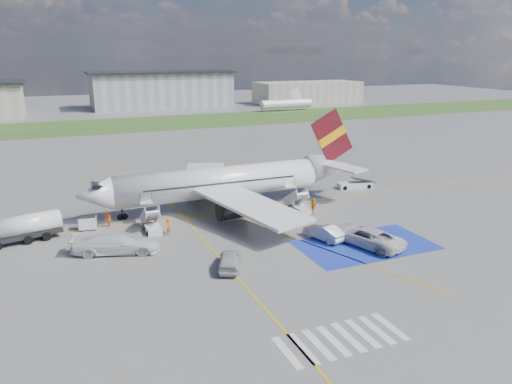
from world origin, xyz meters
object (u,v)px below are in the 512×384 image
gpu_cart (88,224)px  car_silver_a (230,260)px  fuel_tanker (19,232)px  car_silver_b (324,232)px  van_white_b (115,241)px  van_white_a (364,233)px  airliner (229,181)px  belt_loader (355,185)px

gpu_cart → car_silver_a: (11.13, -16.01, 0.12)m
fuel_tanker → car_silver_b: (29.85, -11.62, -0.42)m
fuel_tanker → van_white_b: size_ratio=1.36×
car_silver_b → van_white_a: (3.14, -2.83, 0.46)m
airliner → fuel_tanker: bearing=-172.5°
airliner → fuel_tanker: 24.83m
belt_loader → van_white_b: bearing=-152.4°
fuel_tanker → car_silver_a: size_ratio=1.79×
fuel_tanker → gpu_cart: size_ratio=4.27×
car_silver_a → car_silver_b: 12.17m
airliner → van_white_b: size_ratio=5.74×
car_silver_a → van_white_a: van_white_a is taller
belt_loader → car_silver_a: 32.86m
airliner → fuel_tanker: airliner is taller
gpu_cart → van_white_b: 8.40m
fuel_tanker → gpu_cart: fuel_tanker is taller
car_silver_a → fuel_tanker: bearing=-16.0°
belt_loader → car_silver_b: (-14.81, -16.23, 0.39)m
airliner → gpu_cart: airliner is taller
van_white_a → gpu_cart: bearing=-49.6°
gpu_cart → car_silver_b: car_silver_b is taller
car_silver_b → van_white_a: van_white_a is taller
airliner → car_silver_a: size_ratio=7.53×
fuel_tanker → van_white_b: fuel_tanker is taller
van_white_a → fuel_tanker: bearing=-42.0°
fuel_tanker → van_white_a: bearing=-36.8°
gpu_cart → van_white_a: 30.47m
fuel_tanker → van_white_b: (8.91, -6.81, 0.04)m
car_silver_b → van_white_b: size_ratio=0.75×
fuel_tanker → airliner: bearing=-5.7°
airliner → car_silver_b: size_ratio=7.63×
car_silver_b → airliner: bearing=-87.7°
van_white_b → van_white_a: bearing=-90.3°
belt_loader → van_white_a: 22.37m
belt_loader → airliner: bearing=-166.2°
gpu_cart → van_white_a: (26.05, -15.79, 0.54)m
gpu_cart → van_white_a: bearing=-23.2°
airliner → belt_loader: airliner is taller
van_white_b → belt_loader: bearing=-55.0°
airliner → belt_loader: 20.41m
fuel_tanker → car_silver_a: bearing=-52.3°
belt_loader → car_silver_b: size_ratio=1.15×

